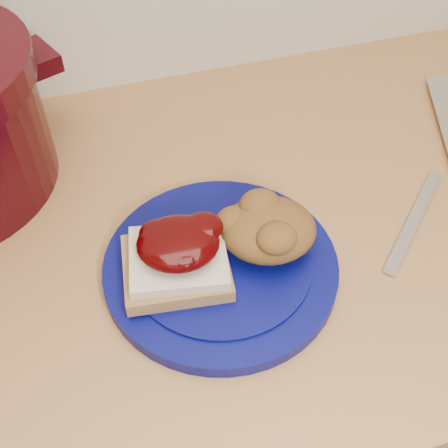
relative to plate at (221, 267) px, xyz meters
name	(u,v)px	position (x,y,z in m)	size (l,w,h in m)	color
base_cabinet	(228,398)	(0.03, 0.07, -0.48)	(4.00, 0.60, 0.86)	beige
plate	(221,267)	(0.00, 0.00, 0.00)	(0.24, 0.24, 0.02)	#050852
sandwich	(177,256)	(-0.04, 0.00, 0.03)	(0.11, 0.10, 0.05)	olive
stuffing_mound	(268,229)	(0.05, 0.00, 0.04)	(0.10, 0.09, 0.05)	brown
butter_knife	(414,219)	(0.23, 0.00, 0.00)	(0.18, 0.01, 0.00)	silver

